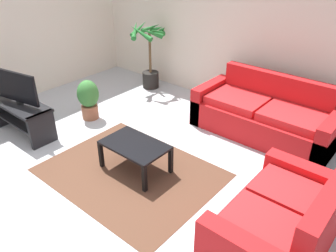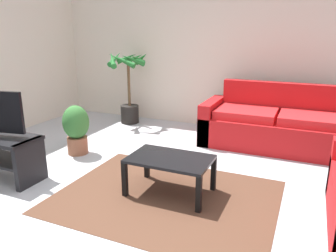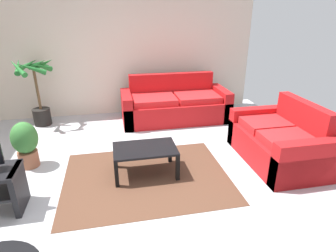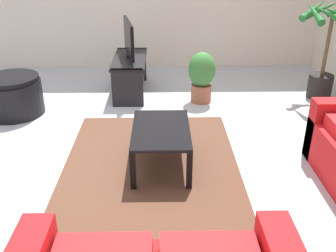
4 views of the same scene
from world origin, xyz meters
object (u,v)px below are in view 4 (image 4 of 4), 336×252
at_px(tv_stand, 130,70).
at_px(ottoman, 13,96).
at_px(potted_palm, 326,50).
at_px(coffee_table, 161,134).
at_px(tv, 129,38).
at_px(potted_plant_small, 202,75).

distance_m(tv_stand, ottoman, 1.59).
bearing_deg(potted_palm, coffee_table, -51.20).
relative_size(tv, ottoman, 1.15).
distance_m(tv_stand, coffee_table, 2.05).
bearing_deg(tv, potted_palm, 84.97).
relative_size(potted_palm, ottoman, 1.84).
bearing_deg(ottoman, tv, 117.35).
bearing_deg(tv_stand, coffee_table, 12.28).
relative_size(coffee_table, potted_plant_small, 1.24).
distance_m(tv_stand, tv, 0.45).
height_order(coffee_table, ottoman, ottoman).
distance_m(coffee_table, potted_plant_small, 1.72).
bearing_deg(ottoman, coffee_table, 55.51).
height_order(tv, coffee_table, tv).
bearing_deg(coffee_table, ottoman, -124.49).
relative_size(potted_palm, potted_plant_small, 1.92).
bearing_deg(tv, ottoman, -62.65).
distance_m(potted_plant_small, ottoman, 2.42).
distance_m(tv, potted_palm, 2.64).
xyz_separation_m(potted_palm, potted_plant_small, (0.14, -1.66, -0.30)).
bearing_deg(coffee_table, tv, -167.81).
xyz_separation_m(tv_stand, potted_palm, (0.23, 2.63, 0.34)).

